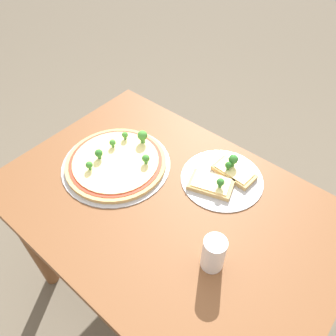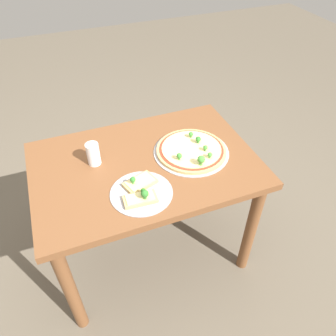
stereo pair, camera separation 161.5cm
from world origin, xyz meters
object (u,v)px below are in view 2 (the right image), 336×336
dining_table (146,179)px  pizza_tray_whole (192,150)px  drinking_cup (93,154)px  pizza_tray_slice (141,191)px

dining_table → pizza_tray_whole: pizza_tray_whole is taller
pizza_tray_whole → drinking_cup: 0.47m
pizza_tray_whole → drinking_cup: bearing=168.7°
dining_table → pizza_tray_whole: (0.24, -0.01, 0.12)m
pizza_tray_slice → drinking_cup: size_ratio=2.43×
dining_table → drinking_cup: 0.29m
dining_table → drinking_cup: drinking_cup is taller
pizza_tray_slice → drinking_cup: bearing=118.3°
pizza_tray_slice → dining_table: bearing=67.2°
pizza_tray_whole → dining_table: bearing=177.1°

